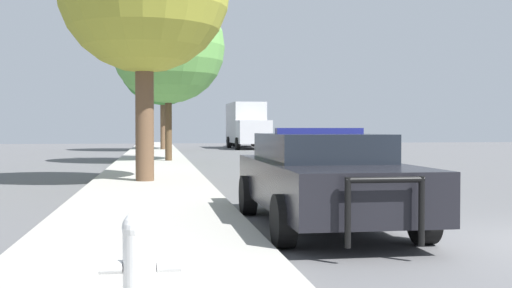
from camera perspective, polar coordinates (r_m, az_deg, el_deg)
name	(u,v)px	position (r m, az deg, el deg)	size (l,w,h in m)	color
sidewalk_left	(143,252)	(7.56, -10.05, -9.47)	(3.00, 110.00, 0.13)	#A3A099
police_car	(323,177)	(9.73, 5.94, -2.89)	(2.08, 5.16, 1.49)	black
fire_hydrant	(140,260)	(4.75, -10.28, -10.15)	(0.58, 0.26, 0.78)	white
traffic_light	(168,70)	(29.68, -7.83, 6.55)	(3.20, 0.35, 5.79)	#424247
car_background_distant	(244,137)	(52.10, -1.11, 0.64)	(2.13, 4.05, 1.46)	slate
car_background_oncoming	(295,142)	(35.77, 3.45, 0.17)	(2.16, 4.04, 1.30)	#474C51
box_truck	(247,125)	(46.47, -0.81, 1.73)	(2.60, 7.08, 3.32)	#B7B7BC
tree_sidewalk_far	(163,61)	(41.51, -8.30, 7.30)	(5.61, 5.61, 8.42)	brown
tree_sidewalk_mid	(168,47)	(27.27, -7.81, 8.56)	(4.74, 4.74, 7.13)	#4C3823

